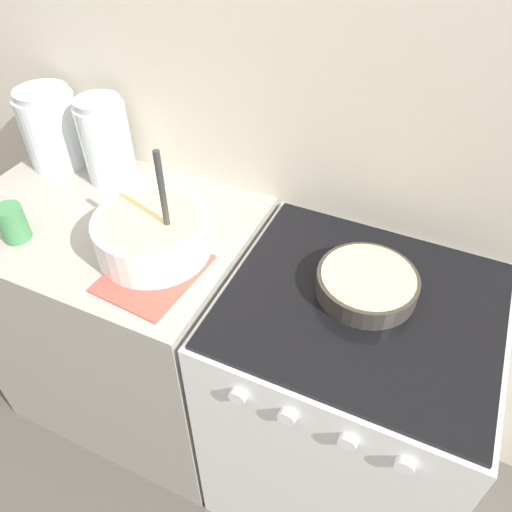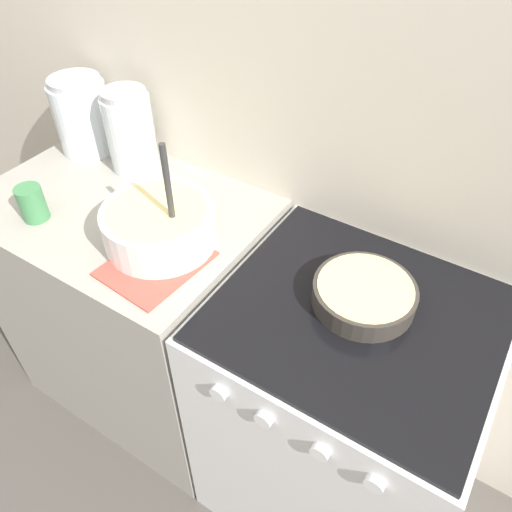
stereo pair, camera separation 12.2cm
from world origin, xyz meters
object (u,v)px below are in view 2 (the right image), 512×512
Objects in this scene: stove at (336,414)px; mixing_bowl at (159,224)px; storage_jar_middle at (131,136)px; tin_can at (32,203)px; baking_pan at (364,294)px; storage_jar_left at (84,120)px.

stove is 2.87× the size of mixing_bowl.
storage_jar_middle is at bearing 167.61° from stove.
mixing_bowl is at bearing 16.41° from tin_can.
stove is 1.05m from tin_can.
stove is at bearing -81.51° from baking_pan.
mixing_bowl reaches higher than storage_jar_left.
stove is 0.75m from mixing_bowl.
stove is at bearing -10.02° from storage_jar_left.
storage_jar_middle is 2.53× the size of tin_can.
tin_can is at bearing -167.65° from baking_pan.
tin_can is (-0.06, -0.35, -0.06)m from storage_jar_middle.
stove is 1.21m from storage_jar_left.
tin_can is at bearing -99.16° from storage_jar_middle.
stove is 3.52× the size of storage_jar_middle.
stove is at bearing 10.03° from tin_can.
storage_jar_left is (-0.52, 0.24, 0.04)m from mixing_bowl.
mixing_bowl is at bearing -37.71° from storage_jar_middle.
storage_jar_left is at bearing 169.98° from stove.
baking_pan is at bearing 12.35° from tin_can.
mixing_bowl is at bearing -174.44° from stove.
mixing_bowl reaches higher than storage_jar_middle.
mixing_bowl reaches higher than baking_pan.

